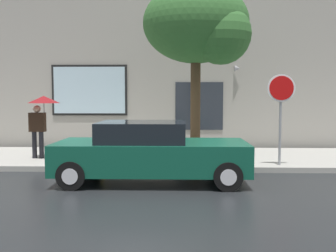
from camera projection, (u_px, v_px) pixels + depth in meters
The scene contains 8 objects.
ground_plane at pixel (146, 180), 9.24m from camera, with size 60.00×60.00×0.00m, color black.
sidewalk at pixel (154, 158), 12.22m from camera, with size 20.00×4.00×0.15m, color #A3A099.
building_facade at pixel (158, 59), 14.46m from camera, with size 20.00×0.67×7.00m.
parked_car at pixel (150, 152), 9.05m from camera, with size 4.51×1.95×1.45m.
fire_hydrant at pixel (100, 147), 11.17m from camera, with size 0.30×0.44×0.82m.
pedestrian_with_umbrella at pixel (42, 109), 11.60m from camera, with size 0.97×0.97×1.92m.
street_tree at pixel (201, 26), 10.85m from camera, with size 3.06×2.60×5.16m.
stop_sign at pixel (281, 101), 10.35m from camera, with size 0.76×0.10×2.51m.
Camera 1 is at (0.78, -9.09, 2.02)m, focal length 40.54 mm.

